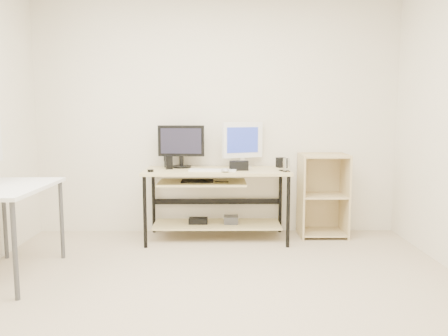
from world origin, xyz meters
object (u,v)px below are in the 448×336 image
side_table (7,196)px  audio_controller (169,163)px  shelf_unit (322,194)px  white_imac (243,141)px  desk (214,189)px  black_monitor (181,144)px

side_table → audio_controller: size_ratio=7.07×
shelf_unit → white_imac: size_ratio=1.84×
desk → shelf_unit: size_ratio=1.67×
shelf_unit → black_monitor: black_monitor is taller
desk → white_imac: size_ratio=3.06×
side_table → black_monitor: 1.81m
desk → audio_controller: (-0.47, 0.02, 0.28)m
white_imac → desk: bearing=-169.3°
side_table → white_imac: white_imac is taller
black_monitor → audio_controller: black_monitor is taller
side_table → white_imac: size_ratio=2.04×
black_monitor → white_imac: 0.66m
side_table → audio_controller: (1.18, 1.08, 0.15)m
side_table → black_monitor: bearing=43.2°
shelf_unit → white_imac: (-0.87, 0.03, 0.58)m
desk → black_monitor: (-0.36, 0.16, 0.47)m
white_imac → audio_controller: bearing=171.2°
shelf_unit → white_imac: white_imac is taller
side_table → white_imac: 2.35m
white_imac → shelf_unit: bearing=-23.9°
audio_controller → black_monitor: bearing=40.1°
side_table → shelf_unit: 3.09m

